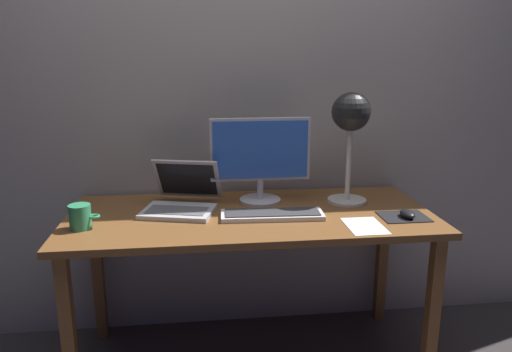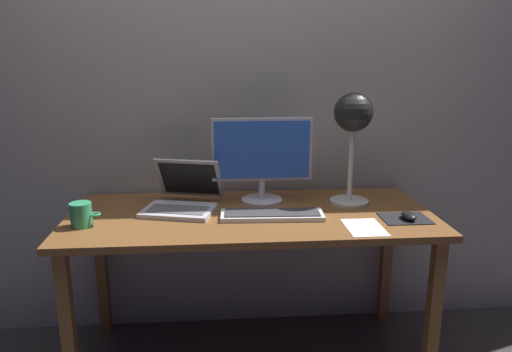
# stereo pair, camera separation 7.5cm
# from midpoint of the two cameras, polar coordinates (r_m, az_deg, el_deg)

# --- Properties ---
(back_wall) EXTENTS (4.80, 0.06, 2.60)m
(back_wall) POSITION_cam_midpoint_polar(r_m,az_deg,el_deg) (2.45, -2.60, 11.24)
(back_wall) COLOR #A8A099
(back_wall) RESTS_ON ground
(desk) EXTENTS (1.60, 0.70, 0.74)m
(desk) POSITION_cam_midpoint_polar(r_m,az_deg,el_deg) (2.19, -1.64, -6.30)
(desk) COLOR brown
(desk) RESTS_ON ground
(monitor) EXTENTS (0.46, 0.19, 0.40)m
(monitor) POSITION_cam_midpoint_polar(r_m,az_deg,el_deg) (2.26, -0.45, 2.39)
(monitor) COLOR silver
(monitor) RESTS_ON desk
(keyboard_main) EXTENTS (0.45, 0.16, 0.03)m
(keyboard_main) POSITION_cam_midpoint_polar(r_m,az_deg,el_deg) (2.10, 0.88, -4.52)
(keyboard_main) COLOR silver
(keyboard_main) RESTS_ON desk
(laptop) EXTENTS (0.38, 0.40, 0.22)m
(laptop) POSITION_cam_midpoint_polar(r_m,az_deg,el_deg) (2.23, -9.53, -2.27)
(laptop) COLOR silver
(laptop) RESTS_ON desk
(desk_lamp) EXTENTS (0.18, 0.18, 0.52)m
(desk_lamp) POSITION_cam_midpoint_polar(r_m,az_deg,el_deg) (2.26, 10.07, 6.36)
(desk_lamp) COLOR beige
(desk_lamp) RESTS_ON desk
(mousepad) EXTENTS (0.20, 0.16, 0.00)m
(mousepad) POSITION_cam_midpoint_polar(r_m,az_deg,el_deg) (2.19, 15.94, -4.59)
(mousepad) COLOR black
(mousepad) RESTS_ON desk
(mouse) EXTENTS (0.06, 0.10, 0.03)m
(mouse) POSITION_cam_midpoint_polar(r_m,az_deg,el_deg) (2.17, 16.36, -4.26)
(mouse) COLOR black
(mouse) RESTS_ON mousepad
(coffee_mug) EXTENTS (0.12, 0.09, 0.10)m
(coffee_mug) POSITION_cam_midpoint_polar(r_m,az_deg,el_deg) (2.09, -20.81, -4.49)
(coffee_mug) COLOR #339966
(coffee_mug) RESTS_ON desk
(paper_sheet_by_keyboard) EXTENTS (0.15, 0.21, 0.00)m
(paper_sheet_by_keyboard) POSITION_cam_midpoint_polar(r_m,az_deg,el_deg) (2.04, 11.58, -5.75)
(paper_sheet_by_keyboard) COLOR white
(paper_sheet_by_keyboard) RESTS_ON desk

